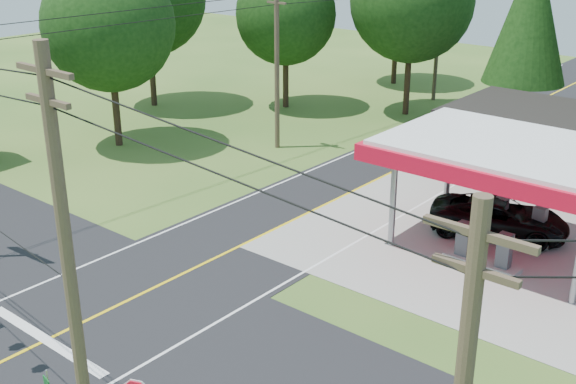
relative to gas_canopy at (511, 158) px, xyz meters
The scene contains 10 objects.
ground 16.38m from the gas_canopy, 124.70° to the right, with size 120.00×120.00×0.00m, color #375D20.
main_highway 16.37m from the gas_canopy, 124.70° to the right, with size 8.00×120.00×0.02m, color black.
cross_road 16.37m from the gas_canopy, 124.70° to the right, with size 70.00×7.00×0.02m, color black.
lane_center_yellow 16.37m from the gas_canopy, 124.70° to the right, with size 0.15×110.00×0.00m, color yellow.
gas_canopy is the anchor object (origin of this frame).
utility_pole_near_right 20.13m from the gas_canopy, 94.29° to the right, with size 1.80×0.30×11.50m.
utility_pole_far_left 17.74m from the gas_canopy, 163.61° to the left, with size 1.80×0.30×10.00m.
utility_pole_north 26.92m from the gas_canopy, 125.17° to the left, with size 0.30×0.30×9.50m.
treeline_backdrop 14.09m from the gas_canopy, 126.61° to the left, with size 70.27×51.59×13.30m.
suv_car 3.82m from the gas_canopy, 118.40° to the left, with size 6.08×6.08×1.69m, color black.
Camera 1 is at (19.95, -14.62, 13.78)m, focal length 45.00 mm.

